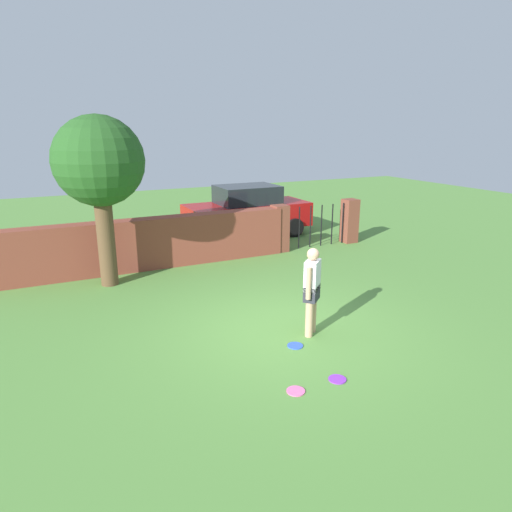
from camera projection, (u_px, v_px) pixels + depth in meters
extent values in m
plane|color=#568C3D|center=(286.00, 330.00, 8.50)|extent=(40.00, 40.00, 0.00)
cube|color=brown|center=(144.00, 244.00, 11.95)|extent=(7.93, 0.50, 1.35)
cylinder|color=brown|center=(106.00, 237.00, 10.63)|extent=(0.40, 0.40, 2.35)
sphere|color=#23511E|center=(99.00, 161.00, 10.15)|extent=(2.03, 2.03, 2.03)
cylinder|color=tan|center=(309.00, 314.00, 8.14)|extent=(0.14, 0.14, 0.85)
cylinder|color=tan|center=(313.00, 310.00, 8.34)|extent=(0.14, 0.14, 0.85)
cube|color=#2D2D38|center=(312.00, 293.00, 8.14)|extent=(0.41, 0.40, 0.28)
cube|color=silver|center=(312.00, 275.00, 8.05)|extent=(0.41, 0.40, 0.55)
sphere|color=tan|center=(313.00, 254.00, 7.94)|extent=(0.22, 0.22, 0.22)
cylinder|color=tan|center=(309.00, 283.00, 7.87)|extent=(0.09, 0.09, 0.58)
cylinder|color=tan|center=(316.00, 276.00, 8.27)|extent=(0.09, 0.09, 0.58)
cube|color=brown|center=(280.00, 228.00, 13.65)|extent=(0.44, 0.44, 1.40)
cube|color=brown|center=(349.00, 221.00, 14.72)|extent=(0.44, 0.44, 1.40)
cylinder|color=black|center=(288.00, 229.00, 13.77)|extent=(0.04, 0.04, 1.30)
cylinder|color=black|center=(299.00, 228.00, 13.94)|extent=(0.04, 0.04, 1.30)
cylinder|color=black|center=(310.00, 227.00, 14.11)|extent=(0.04, 0.04, 1.30)
cylinder|color=black|center=(321.00, 225.00, 14.28)|extent=(0.04, 0.04, 1.30)
cylinder|color=black|center=(332.00, 224.00, 14.45)|extent=(0.04, 0.04, 1.30)
cylinder|color=black|center=(343.00, 223.00, 14.62)|extent=(0.04, 0.04, 1.30)
cube|color=#A51111|center=(247.00, 215.00, 15.57)|extent=(4.20, 1.70, 0.80)
cube|color=#1E2328|center=(247.00, 195.00, 15.37)|extent=(2.00, 1.50, 0.60)
cylinder|color=black|center=(219.00, 236.00, 14.37)|extent=(0.64, 0.22, 0.64)
cylinder|color=black|center=(201.00, 225.00, 15.84)|extent=(0.64, 0.22, 0.64)
cylinder|color=black|center=(294.00, 228.00, 15.51)|extent=(0.64, 0.22, 0.64)
cylinder|color=black|center=(271.00, 219.00, 16.99)|extent=(0.64, 0.22, 0.64)
cylinder|color=pink|center=(296.00, 391.00, 6.54)|extent=(0.27, 0.27, 0.02)
cylinder|color=purple|center=(337.00, 379.00, 6.84)|extent=(0.27, 0.27, 0.02)
cylinder|color=blue|center=(295.00, 346.00, 7.88)|extent=(0.27, 0.27, 0.02)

